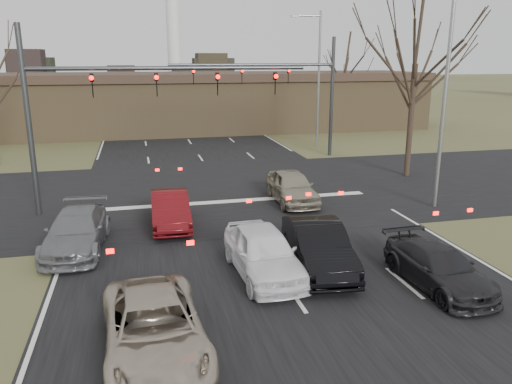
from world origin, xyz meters
TOP-DOWN VIEW (x-y plane):
  - ground at (0.00, 0.00)m, footprint 360.00×360.00m
  - road_main at (0.00, 60.00)m, footprint 14.00×300.00m
  - road_cross at (0.00, 15.00)m, footprint 200.00×14.00m
  - building at (2.00, 38.00)m, footprint 42.40×10.40m
  - mast_arm_near at (-5.23, 13.00)m, footprint 12.12×0.24m
  - mast_arm_far at (6.18, 23.00)m, footprint 11.12×0.24m
  - streetlight_right_near at (8.82, 10.00)m, footprint 2.34×0.25m
  - streetlight_right_far at (9.32, 27.00)m, footprint 2.34×0.25m
  - tree_right_near at (11.00, 16.00)m, footprint 6.90×6.90m
  - tree_right_far at (15.00, 35.00)m, footprint 5.40×5.40m
  - car_silver_suv at (-4.00, 0.93)m, footprint 2.52×4.99m
  - car_white_sedan at (-0.50, 4.62)m, footprint 2.03×4.60m
  - car_black_hatch at (1.34, 4.69)m, footprint 2.07×4.74m
  - car_charcoal_sedan at (4.37, 2.62)m, footprint 1.89×4.30m
  - car_grey_ahead at (-6.42, 8.25)m, footprint 2.31×4.92m
  - car_red_ahead at (-3.00, 10.12)m, footprint 1.56×4.26m
  - car_silver_ahead at (2.84, 12.29)m, footprint 1.87×4.45m

SIDE VIEW (x-z plane):
  - ground at x=0.00m, z-range 0.00..0.00m
  - road_main at x=0.00m, z-range 0.00..0.02m
  - road_cross at x=0.00m, z-range 0.00..0.03m
  - car_charcoal_sedan at x=4.37m, z-range 0.00..1.23m
  - car_silver_suv at x=-4.00m, z-range 0.00..1.35m
  - car_grey_ahead at x=-6.42m, z-range 0.00..1.39m
  - car_red_ahead at x=-3.00m, z-range 0.00..1.39m
  - car_silver_ahead at x=2.84m, z-range 0.00..1.50m
  - car_black_hatch at x=1.34m, z-range 0.00..1.51m
  - car_white_sedan at x=-0.50m, z-range 0.00..1.54m
  - building at x=2.00m, z-range 0.02..5.32m
  - mast_arm_far at x=6.18m, z-range 1.02..9.02m
  - mast_arm_near at x=-5.23m, z-range 1.07..9.07m
  - streetlight_right_near at x=8.82m, z-range 0.59..10.59m
  - streetlight_right_far at x=9.32m, z-range 0.59..10.59m
  - tree_right_far at x=15.00m, z-range 2.46..11.46m
  - tree_right_near at x=11.00m, z-range 3.15..14.65m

